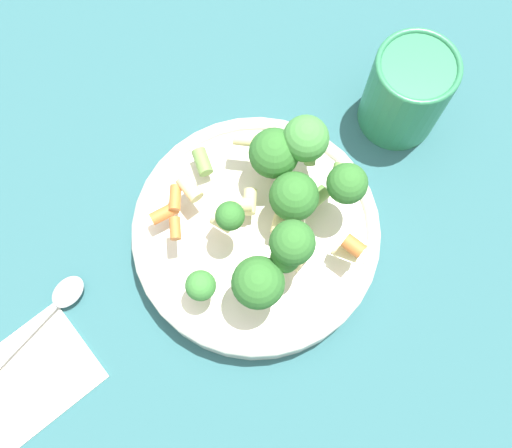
{
  "coord_description": "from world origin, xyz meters",
  "views": [
    {
      "loc": [
        0.12,
        -0.11,
        0.6
      ],
      "look_at": [
        0.0,
        0.0,
        0.06
      ],
      "focal_mm": 42.0,
      "sensor_mm": 36.0,
      "label": 1
    }
  ],
  "objects": [
    {
      "name": "ground_plane",
      "position": [
        0.0,
        0.0,
        0.0
      ],
      "size": [
        3.0,
        3.0,
        0.0
      ],
      "primitive_type": "plane",
      "color": "#2D6066"
    },
    {
      "name": "bowl",
      "position": [
        0.0,
        0.0,
        0.02
      ],
      "size": [
        0.25,
        0.25,
        0.04
      ],
      "color": "silver",
      "rests_on": "ground_plane"
    },
    {
      "name": "pasta_salad",
      "position": [
        0.01,
        0.02,
        0.09
      ],
      "size": [
        0.19,
        0.19,
        0.09
      ],
      "color": "#8CB766",
      "rests_on": "bowl"
    },
    {
      "name": "cup",
      "position": [
        -0.0,
        0.21,
        0.05
      ],
      "size": [
        0.08,
        0.08,
        0.11
      ],
      "color": "#2D7F51",
      "rests_on": "ground_plane"
    },
    {
      "name": "napkin",
      "position": [
        -0.05,
        -0.27,
        0.0
      ],
      "size": [
        0.1,
        0.15,
        0.01
      ],
      "color": "white",
      "rests_on": "ground_plane"
    },
    {
      "name": "spoon",
      "position": [
        -0.08,
        -0.22,
        0.01
      ],
      "size": [
        0.04,
        0.2,
        0.01
      ],
      "rotation": [
        0.0,
        0.0,
        7.97
      ],
      "color": "silver",
      "rests_on": "napkin"
    }
  ]
}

